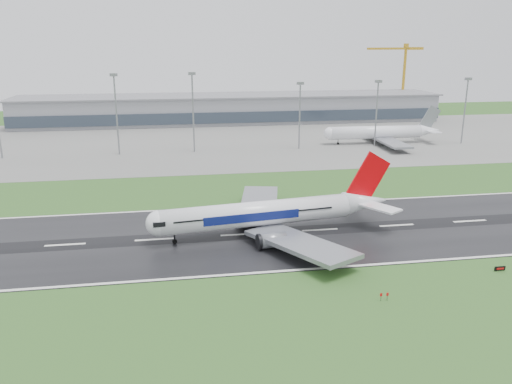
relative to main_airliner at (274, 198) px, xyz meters
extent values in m
plane|color=#27511D|center=(11.70, 0.20, -8.98)|extent=(520.00, 520.00, 0.00)
cube|color=black|center=(11.70, 0.20, -8.93)|extent=(400.00, 45.00, 0.10)
cube|color=slate|center=(11.70, 125.20, -8.94)|extent=(400.00, 130.00, 0.08)
cube|color=gray|center=(11.70, 185.20, -1.48)|extent=(240.00, 36.00, 15.00)
cylinder|color=gray|center=(-45.03, 100.20, 6.86)|extent=(0.64, 0.64, 31.67)
cylinder|color=gray|center=(-14.17, 100.20, 6.96)|extent=(0.64, 0.64, 31.88)
cylinder|color=gray|center=(31.23, 100.20, 4.76)|extent=(0.64, 0.64, 27.48)
cylinder|color=gray|center=(65.91, 100.20, 4.96)|extent=(0.64, 0.64, 27.87)
cylinder|color=gray|center=(107.98, 100.20, 5.28)|extent=(0.64, 0.64, 28.52)
camera|label=1|loc=(-23.05, -114.09, 35.06)|focal=35.99mm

